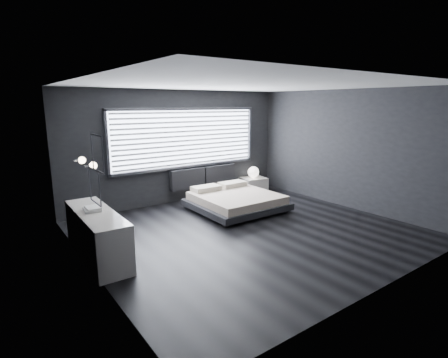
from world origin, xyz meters
TOP-DOWN VIEW (x-y plane):
  - room at (0.00, 0.00)m, footprint 6.04×6.00m
  - window at (0.20, 2.70)m, footprint 4.14×0.09m
  - headboard at (0.64, 2.64)m, footprint 1.96×0.16m
  - sconce_near at (-2.88, 0.05)m, footprint 0.18×0.11m
  - sconce_far at (-2.88, 0.65)m, footprint 0.18×0.11m
  - wall_art_upper at (-2.98, -0.55)m, footprint 0.01×0.48m
  - wall_art_lower at (-2.98, -0.30)m, footprint 0.01×0.48m
  - bed at (0.64, 1.27)m, footprint 1.97×1.88m
  - nightstand at (2.17, 2.41)m, footprint 0.74×0.64m
  - orb_lamp at (2.18, 2.43)m, footprint 0.32×0.32m
  - dresser at (-2.78, 0.51)m, footprint 0.58×1.95m
  - book_stack at (-2.80, 0.60)m, footprint 0.28×0.35m

SIDE VIEW (x-z plane):
  - nightstand at x=2.17m, z-range 0.00..0.39m
  - bed at x=0.64m, z-range -0.02..0.49m
  - dresser at x=-2.78m, z-range 0.00..0.78m
  - orb_lamp at x=2.18m, z-range 0.39..0.71m
  - headboard at x=0.64m, z-range 0.31..0.83m
  - book_stack at x=-2.80m, z-range 0.77..0.84m
  - wall_art_lower at x=-2.98m, z-range 1.14..1.62m
  - room at x=0.00m, z-range 0.00..2.80m
  - sconce_near at x=-2.88m, z-range 1.55..1.66m
  - sconce_far at x=-2.88m, z-range 1.55..1.66m
  - window at x=0.20m, z-range 0.85..2.37m
  - wall_art_upper at x=-2.98m, z-range 1.61..2.09m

